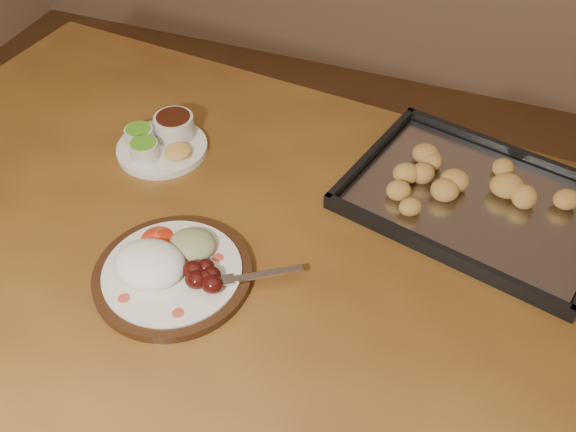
% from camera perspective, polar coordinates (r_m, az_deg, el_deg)
% --- Properties ---
extents(dining_table, '(1.59, 1.05, 0.75)m').
position_cam_1_polar(dining_table, '(1.14, -3.86, -5.28)').
color(dining_table, brown).
rests_on(dining_table, ground).
extents(dinner_plate, '(0.31, 0.25, 0.06)m').
position_cam_1_polar(dinner_plate, '(1.01, -10.46, -4.56)').
color(dinner_plate, black).
rests_on(dinner_plate, dining_table).
extents(condiment_saucer, '(0.17, 0.17, 0.06)m').
position_cam_1_polar(condiment_saucer, '(1.24, -11.14, 6.61)').
color(condiment_saucer, white).
rests_on(condiment_saucer, dining_table).
extents(baking_tray, '(0.50, 0.41, 0.05)m').
position_cam_1_polar(baking_tray, '(1.16, 16.53, 1.49)').
color(baking_tray, black).
rests_on(baking_tray, dining_table).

